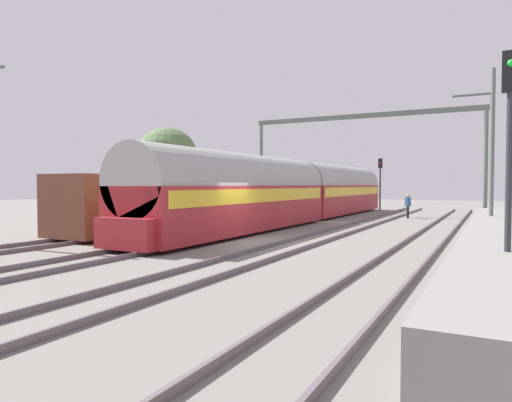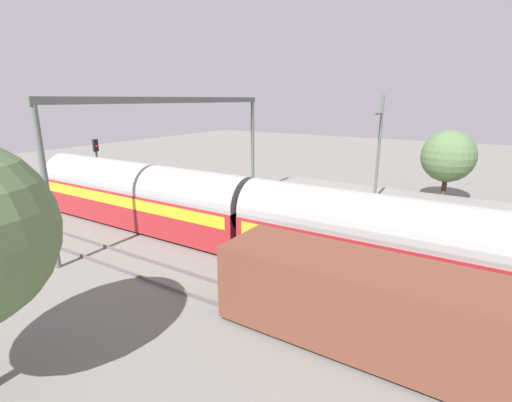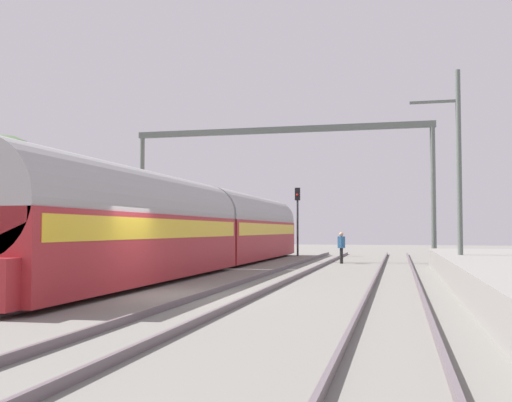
{
  "view_description": "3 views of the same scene",
  "coord_description": "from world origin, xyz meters",
  "px_view_note": "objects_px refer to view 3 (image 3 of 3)",
  "views": [
    {
      "loc": [
        9.05,
        -16.96,
        2.4
      ],
      "look_at": [
        -2.2,
        4.73,
        1.54
      ],
      "focal_mm": 32.09,
      "sensor_mm": 36.0,
      "label": 1
    },
    {
      "loc": [
        -17.31,
        1.4,
        7.77
      ],
      "look_at": [
        1.19,
        13.04,
        1.73
      ],
      "focal_mm": 26.08,
      "sensor_mm": 36.0,
      "label": 2
    },
    {
      "loc": [
        6.72,
        -16.0,
        1.84
      ],
      "look_at": [
        -1.1,
        16.82,
        3.48
      ],
      "focal_mm": 42.02,
      "sensor_mm": 36.0,
      "label": 3
    }
  ],
  "objects_px": {
    "passenger_train": "(207,227)",
    "freight_car": "(7,241)",
    "catenary_gantry": "(279,159)",
    "person_crossing": "(341,245)",
    "railway_signal_far": "(298,212)"
  },
  "relations": [
    {
      "from": "passenger_train",
      "to": "freight_car",
      "type": "bearing_deg",
      "value": -116.29
    },
    {
      "from": "freight_car",
      "to": "catenary_gantry",
      "type": "xyz_separation_m",
      "value": [
        6.59,
        15.68,
        4.49
      ]
    },
    {
      "from": "freight_car",
      "to": "passenger_train",
      "type": "bearing_deg",
      "value": 63.71
    },
    {
      "from": "catenary_gantry",
      "to": "freight_car",
      "type": "bearing_deg",
      "value": -112.81
    },
    {
      "from": "freight_car",
      "to": "catenary_gantry",
      "type": "height_order",
      "value": "catenary_gantry"
    },
    {
      "from": "person_crossing",
      "to": "railway_signal_far",
      "type": "relative_size",
      "value": 0.36
    },
    {
      "from": "railway_signal_far",
      "to": "person_crossing",
      "type": "bearing_deg",
      "value": -66.36
    },
    {
      "from": "person_crossing",
      "to": "railway_signal_far",
      "type": "distance_m",
      "value": 10.01
    },
    {
      "from": "passenger_train",
      "to": "railway_signal_far",
      "type": "bearing_deg",
      "value": 82.68
    },
    {
      "from": "passenger_train",
      "to": "person_crossing",
      "type": "xyz_separation_m",
      "value": [
        5.84,
        5.96,
        -0.94
      ]
    },
    {
      "from": "person_crossing",
      "to": "railway_signal_far",
      "type": "xyz_separation_m",
      "value": [
        -3.92,
        8.97,
        2.09
      ]
    },
    {
      "from": "person_crossing",
      "to": "catenary_gantry",
      "type": "bearing_deg",
      "value": 103.63
    },
    {
      "from": "freight_car",
      "to": "railway_signal_far",
      "type": "distance_m",
      "value": 24.7
    },
    {
      "from": "passenger_train",
      "to": "railway_signal_far",
      "type": "height_order",
      "value": "railway_signal_far"
    },
    {
      "from": "person_crossing",
      "to": "railway_signal_far",
      "type": "bearing_deg",
      "value": 49.92
    }
  ]
}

